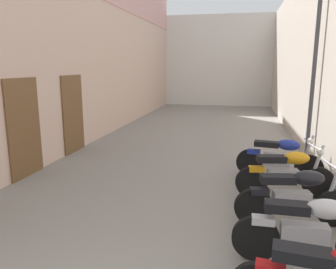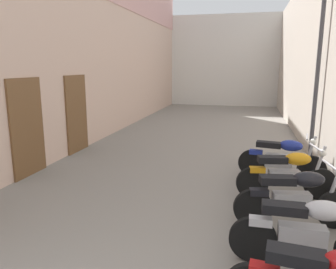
# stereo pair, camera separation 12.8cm
# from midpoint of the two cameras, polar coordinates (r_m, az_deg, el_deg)

# --- Properties ---
(ground_plane) EXTENTS (36.09, 36.09, 0.00)m
(ground_plane) POSITION_cam_midpoint_polar(r_m,az_deg,el_deg) (9.15, 3.96, -3.70)
(ground_plane) COLOR gray
(building_left) EXTENTS (0.45, 20.09, 8.27)m
(building_left) POSITION_cam_midpoint_polar(r_m,az_deg,el_deg) (11.85, -11.69, 19.97)
(building_left) COLOR beige
(building_left) RESTS_ON ground
(building_right) EXTENTS (0.45, 20.09, 5.49)m
(building_right) POSITION_cam_midpoint_polar(r_m,az_deg,el_deg) (10.88, 24.84, 12.35)
(building_right) COLOR beige
(building_right) RESTS_ON ground
(building_far_end) EXTENTS (9.52, 2.00, 5.50)m
(building_far_end) POSITION_cam_midpoint_polar(r_m,az_deg,el_deg) (21.79, 10.08, 12.50)
(building_far_end) COLOR silver
(building_far_end) RESTS_ON ground
(motorcycle_third) EXTENTS (1.85, 0.58, 1.04)m
(motorcycle_third) POSITION_cam_midpoint_polar(r_m,az_deg,el_deg) (4.48, 23.95, -15.08)
(motorcycle_third) COLOR black
(motorcycle_third) RESTS_ON ground
(motorcycle_fourth) EXTENTS (1.83, 0.58, 1.04)m
(motorcycle_fourth) POSITION_cam_midpoint_polar(r_m,az_deg,el_deg) (5.46, 21.99, -9.99)
(motorcycle_fourth) COLOR black
(motorcycle_fourth) RESTS_ON ground
(motorcycle_fifth) EXTENTS (1.83, 0.58, 1.04)m
(motorcycle_fifth) POSITION_cam_midpoint_polar(r_m,az_deg,el_deg) (6.53, 20.62, -6.34)
(motorcycle_fifth) COLOR black
(motorcycle_fifth) RESTS_ON ground
(motorcycle_sixth) EXTENTS (1.84, 0.58, 1.04)m
(motorcycle_sixth) POSITION_cam_midpoint_polar(r_m,az_deg,el_deg) (7.58, 19.67, -3.77)
(motorcycle_sixth) COLOR black
(motorcycle_sixth) RESTS_ON ground
(street_lamp) EXTENTS (0.79, 0.18, 5.02)m
(street_lamp) POSITION_cam_midpoint_polar(r_m,az_deg,el_deg) (8.64, 24.81, 13.88)
(street_lamp) COLOR #47474C
(street_lamp) RESTS_ON ground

